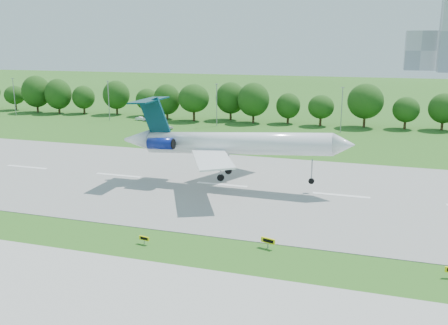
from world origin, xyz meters
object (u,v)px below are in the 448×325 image
(taxi_sign_left, at_px, (144,238))
(service_vehicle_b, at_px, (166,127))
(airliner, at_px, (225,142))
(service_vehicle_a, at_px, (141,119))

(taxi_sign_left, bearing_deg, service_vehicle_b, 122.47)
(airliner, height_order, taxi_sign_left, airliner)
(taxi_sign_left, distance_m, service_vehicle_b, 81.47)
(taxi_sign_left, relative_size, service_vehicle_b, 0.36)
(taxi_sign_left, height_order, service_vehicle_a, service_vehicle_a)
(taxi_sign_left, height_order, service_vehicle_b, service_vehicle_b)
(airliner, xyz_separation_m, service_vehicle_b, (-32.63, 48.26, -6.84))
(service_vehicle_a, bearing_deg, taxi_sign_left, -154.75)
(airliner, relative_size, taxi_sign_left, 27.85)
(service_vehicle_b, bearing_deg, service_vehicle_a, 54.93)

